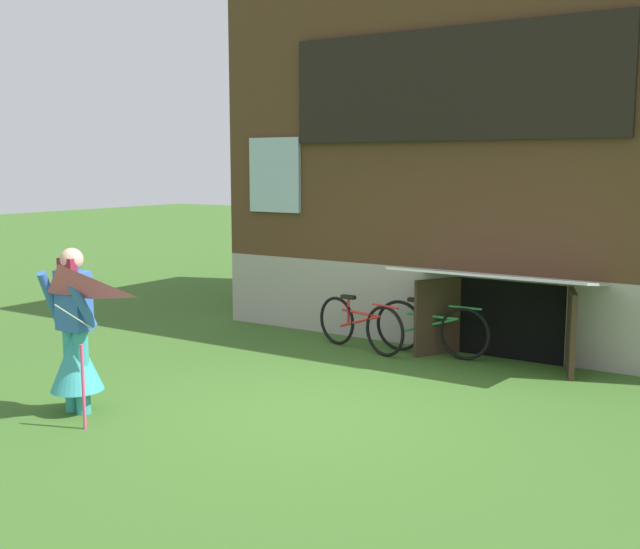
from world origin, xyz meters
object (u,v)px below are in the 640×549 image
(kite, at_px, (60,302))
(bicycle_green, at_px, (431,328))
(person, at_px, (75,344))
(bicycle_red, at_px, (360,324))

(kite, relative_size, bicycle_green, 0.92)
(kite, height_order, bicycle_green, kite)
(person, bearing_deg, bicycle_red, 58.61)
(person, height_order, bicycle_red, person)
(person, height_order, kite, person)
(person, xyz_separation_m, bicycle_red, (1.07, 3.78, -0.35))
(person, bearing_deg, bicycle_green, 48.30)
(bicycle_green, relative_size, bicycle_red, 1.05)
(person, relative_size, kite, 1.13)
(bicycle_green, height_order, bicycle_red, bicycle_green)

